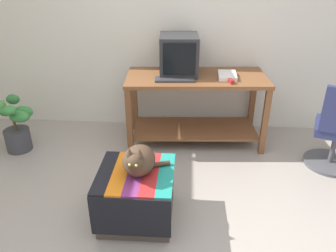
{
  "coord_description": "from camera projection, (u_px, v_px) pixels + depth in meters",
  "views": [
    {
      "loc": [
        0.21,
        -1.83,
        1.91
      ],
      "look_at": [
        0.03,
        0.85,
        0.55
      ],
      "focal_mm": 35.87,
      "sensor_mm": 36.0,
      "label": 1
    }
  ],
  "objects": [
    {
      "name": "book",
      "position": [
        227.0,
        75.0,
        3.5
      ],
      "size": [
        0.19,
        0.28,
        0.04
      ],
      "primitive_type": "cube",
      "rotation": [
        0.0,
        0.0,
        -0.03
      ],
      "color": "white",
      "rests_on": "desk"
    },
    {
      "name": "ground_plane",
      "position": [
        157.0,
        243.0,
        2.5
      ],
      "size": [
        14.0,
        14.0,
        0.0
      ],
      "primitive_type": "plane",
      "color": "#9E9389"
    },
    {
      "name": "potted_plant",
      "position": [
        16.0,
        127.0,
        3.6
      ],
      "size": [
        0.41,
        0.4,
        0.59
      ],
      "color": "#3D3D42",
      "rests_on": "ground_plane"
    },
    {
      "name": "tv_monitor",
      "position": [
        179.0,
        55.0,
        3.54
      ],
      "size": [
        0.42,
        0.45,
        0.41
      ],
      "rotation": [
        0.0,
        0.0,
        0.06
      ],
      "color": "#28282B",
      "rests_on": "desk"
    },
    {
      "name": "stapler",
      "position": [
        231.0,
        81.0,
        3.36
      ],
      "size": [
        0.06,
        0.12,
        0.04
      ],
      "primitive_type": "cube",
      "rotation": [
        0.0,
        0.0,
        0.25
      ],
      "color": "#A31E1E",
      "rests_on": "desk"
    },
    {
      "name": "keyboard",
      "position": [
        175.0,
        79.0,
        3.42
      ],
      "size": [
        0.41,
        0.18,
        0.02
      ],
      "primitive_type": "cube",
      "rotation": [
        0.0,
        0.0,
        0.07
      ],
      "color": "#333338",
      "rests_on": "desk"
    },
    {
      "name": "desk",
      "position": [
        196.0,
        97.0,
        3.67
      ],
      "size": [
        1.53,
        0.76,
        0.78
      ],
      "rotation": [
        0.0,
        0.0,
        0.06
      ],
      "color": "brown",
      "rests_on": "ground_plane"
    },
    {
      "name": "cat",
      "position": [
        139.0,
        160.0,
        2.5
      ],
      "size": [
        0.37,
        0.35,
        0.28
      ],
      "rotation": [
        0.0,
        0.0,
        -0.08
      ],
      "color": "#473323",
      "rests_on": "ottoman_with_blanket"
    },
    {
      "name": "back_wall",
      "position": [
        173.0,
        18.0,
        3.74
      ],
      "size": [
        8.0,
        0.1,
        2.6
      ],
      "primitive_type": "cube",
      "color": "silver",
      "rests_on": "ground_plane"
    },
    {
      "name": "ottoman_with_blanket",
      "position": [
        137.0,
        195.0,
        2.65
      ],
      "size": [
        0.58,
        0.6,
        0.44
      ],
      "color": "#4C4238",
      "rests_on": "ground_plane"
    }
  ]
}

